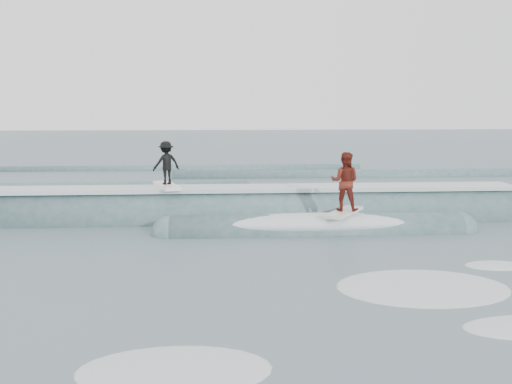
{
  "coord_description": "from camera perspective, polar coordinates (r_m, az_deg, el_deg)",
  "views": [
    {
      "loc": [
        -1.19,
        -12.73,
        3.87
      ],
      "look_at": [
        0.0,
        5.5,
        1.1
      ],
      "focal_mm": 40.0,
      "sensor_mm": 36.0,
      "label": 1
    }
  ],
  "objects": [
    {
      "name": "far_swells",
      "position": [
        30.63,
        -3.86,
        1.34
      ],
      "size": [
        40.07,
        8.65,
        0.8
      ],
      "color": "#355A59",
      "rests_on": "ground"
    },
    {
      "name": "surfer_red",
      "position": [
        17.62,
        8.87,
        0.76
      ],
      "size": [
        1.55,
        1.98,
        1.9
      ],
      "color": "silver",
      "rests_on": "ground"
    },
    {
      "name": "surfer_black",
      "position": [
        19.42,
        -8.96,
        2.61
      ],
      "size": [
        1.15,
        2.07,
        1.55
      ],
      "color": "white",
      "rests_on": "ground"
    },
    {
      "name": "breaking_wave",
      "position": [
        19.31,
        0.78,
        -2.82
      ],
      "size": [
        22.98,
        3.86,
        2.15
      ],
      "color": "#355A59",
      "rests_on": "ground"
    },
    {
      "name": "ground",
      "position": [
        13.36,
        1.55,
        -8.22
      ],
      "size": [
        160.0,
        160.0,
        0.0
      ],
      "primitive_type": "plane",
      "color": "#435761",
      "rests_on": "ground"
    },
    {
      "name": "whitewater",
      "position": [
        11.64,
        9.33,
        -10.91
      ],
      "size": [
        15.44,
        6.67,
        0.1
      ],
      "color": "white",
      "rests_on": "ground"
    }
  ]
}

